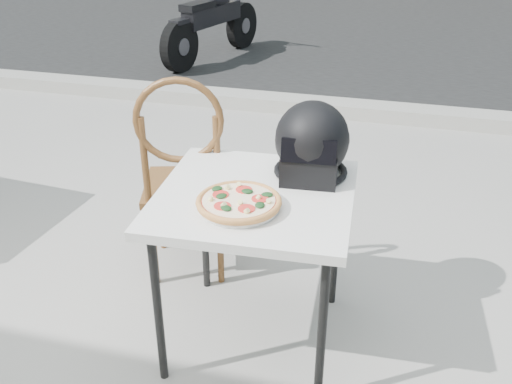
% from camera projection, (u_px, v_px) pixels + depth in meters
% --- Properties ---
extents(ground, '(80.00, 80.00, 0.00)m').
position_uv_depth(ground, '(145.00, 333.00, 2.50)').
color(ground, '#9F9D97').
rests_on(ground, ground).
extents(street_asphalt, '(30.00, 8.00, 0.00)m').
position_uv_depth(street_asphalt, '(347.00, 23.00, 8.48)').
color(street_asphalt, black).
rests_on(street_asphalt, ground).
extents(curb, '(30.00, 0.25, 0.12)m').
position_uv_depth(curb, '(290.00, 104.00, 5.03)').
color(curb, '#9D9B93').
rests_on(curb, ground).
extents(cafe_table_main, '(0.78, 0.78, 0.70)m').
position_uv_depth(cafe_table_main, '(255.00, 207.00, 2.18)').
color(cafe_table_main, white).
rests_on(cafe_table_main, ground).
extents(plate, '(0.31, 0.31, 0.02)m').
position_uv_depth(plate, '(239.00, 207.00, 2.04)').
color(plate, silver).
rests_on(plate, cafe_table_main).
extents(pizza, '(0.35, 0.35, 0.04)m').
position_uv_depth(pizza, '(239.00, 201.00, 2.03)').
color(pizza, '#CE8D4B').
rests_on(pizza, plate).
extents(helmet, '(0.32, 0.33, 0.30)m').
position_uv_depth(helmet, '(312.00, 144.00, 2.23)').
color(helmet, black).
rests_on(helmet, cafe_table_main).
extents(cafe_chair_main, '(0.50, 0.50, 1.04)m').
position_uv_depth(cafe_chair_main, '(184.00, 169.00, 2.63)').
color(cafe_chair_main, brown).
rests_on(cafe_chair_main, ground).
extents(motorcycle, '(0.63, 1.78, 0.90)m').
position_uv_depth(motorcycle, '(213.00, 24.00, 6.47)').
color(motorcycle, black).
rests_on(motorcycle, street_asphalt).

